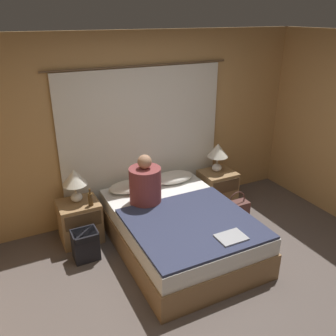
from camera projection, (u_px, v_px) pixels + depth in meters
The scene contains 16 objects.
ground_plane at pixel (218, 293), 3.71m from camera, with size 16.00×16.00×0.00m, color #564C47.
wall_back at pixel (142, 128), 4.84m from camera, with size 4.83×0.06×2.50m.
curtain_panel at pixel (144, 143), 4.87m from camera, with size 2.49×0.02×2.09m.
bed at pixel (179, 230), 4.33m from camera, with size 1.42×1.98×0.51m.
nightstand_left at pixel (80, 221), 4.49m from camera, with size 0.50×0.44×0.53m.
nightstand_right at pixel (217, 188), 5.33m from camera, with size 0.50×0.44×0.53m.
lamp_left at pixel (75, 180), 4.30m from camera, with size 0.30×0.30×0.43m.
lamp_right at pixel (218, 152), 5.14m from camera, with size 0.30×0.30×0.43m.
pillow_left at pixel (131, 186), 4.71m from camera, with size 0.60×0.35×0.12m.
pillow_right at pixel (173, 177), 4.96m from camera, with size 0.60×0.35×0.12m.
blanket_on_bed at pixel (192, 223), 3.96m from camera, with size 1.36×1.30×0.03m.
person_left_in_bed at pixel (145, 184), 4.32m from camera, with size 0.39×0.39×0.64m.
beer_bottle_on_left_stand at pixel (91, 199), 4.29m from camera, with size 0.06×0.06×0.22m.
laptop_on_bed at pixel (231, 237), 3.67m from camera, with size 0.30×0.23×0.02m.
backpack_on_floor at pixel (85, 243), 4.15m from camera, with size 0.29×0.25×0.38m.
handbag_on_floor at pixel (236, 210), 5.00m from camera, with size 0.36×0.17×0.42m.
Camera 1 is at (-1.75, -2.35, 2.68)m, focal length 38.00 mm.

